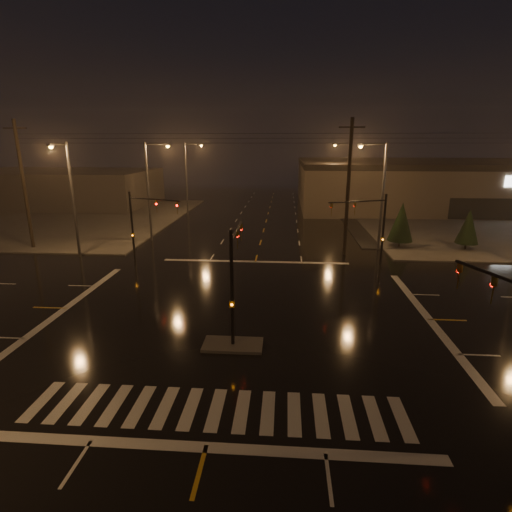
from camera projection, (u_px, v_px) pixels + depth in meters
name	position (u px, v px, depth m)	size (l,w,h in m)	color
ground	(242.00, 314.00, 23.99)	(140.00, 140.00, 0.00)	black
sidewalk_ne	(502.00, 224.00, 50.62)	(36.00, 36.00, 0.12)	#403D39
sidewalk_nw	(49.00, 217.00, 54.90)	(36.00, 36.00, 0.12)	#403D39
median_island	(233.00, 345.00, 20.13)	(3.00, 1.60, 0.15)	#403D39
crosswalk	(216.00, 409.00, 15.35)	(15.00, 2.60, 0.01)	beige
stop_bar_near	(206.00, 447.00, 13.43)	(16.00, 0.50, 0.01)	beige
stop_bar_far	(255.00, 262.00, 34.54)	(16.00, 0.50, 0.01)	beige
retail_building	(487.00, 182.00, 64.57)	(60.20, 28.30, 7.20)	#6C5D4D
commercial_block	(59.00, 188.00, 66.03)	(30.00, 18.00, 5.60)	#453F3D
signal_mast_median	(234.00, 270.00, 20.02)	(0.25, 4.59, 6.00)	black
signal_mast_ne	(372.00, 222.00, 32.00)	(4.84, 1.86, 6.00)	black
signal_mast_nw	(142.00, 219.00, 33.36)	(4.84, 1.86, 6.00)	black
streetlight_1	(151.00, 185.00, 40.48)	(2.77, 0.32, 10.00)	#38383A
streetlight_2	(188.00, 174.00, 55.84)	(2.77, 0.32, 10.00)	#38383A
streetlight_3	(380.00, 189.00, 36.96)	(2.77, 0.32, 10.00)	#38383A
streetlight_4	(348.00, 173.00, 56.16)	(2.77, 0.32, 10.00)	#38383A
streetlight_5	(70.00, 193.00, 34.29)	(0.32, 2.77, 10.00)	#38383A
utility_pole_0	(24.00, 185.00, 37.33)	(2.20, 0.32, 12.00)	black
utility_pole_1	(348.00, 187.00, 35.18)	(2.20, 0.32, 12.00)	black
conifer_0	(401.00, 222.00, 38.53)	(2.40, 2.40, 4.45)	black
conifer_1	(468.00, 226.00, 37.63)	(2.07, 2.07, 3.94)	black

